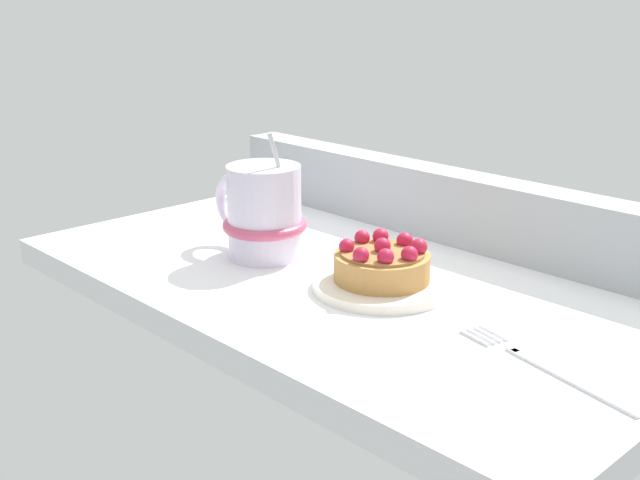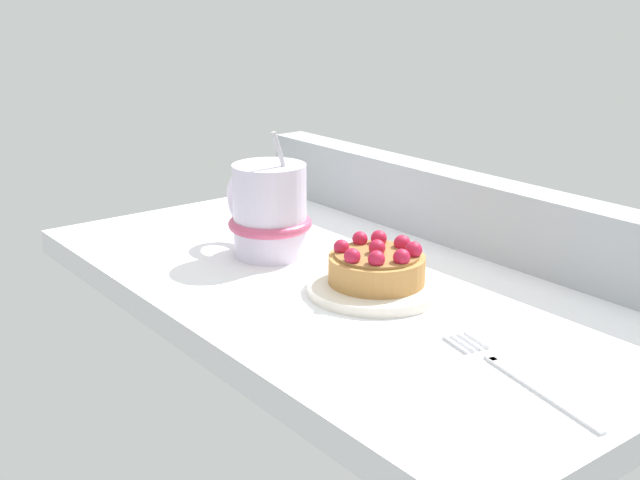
{
  "view_description": "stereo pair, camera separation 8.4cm",
  "coord_description": "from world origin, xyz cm",
  "px_view_note": "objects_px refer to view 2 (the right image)",
  "views": [
    {
      "loc": [
        54.99,
        -57.11,
        29.15
      ],
      "look_at": [
        -2.85,
        -1.64,
        3.56
      ],
      "focal_mm": 44.93,
      "sensor_mm": 36.0,
      "label": 1
    },
    {
      "loc": [
        60.48,
        -50.75,
        29.15
      ],
      "look_at": [
        -2.85,
        -1.64,
        3.56
      ],
      "focal_mm": 44.93,
      "sensor_mm": 36.0,
      "label": 2
    }
  ],
  "objects_px": {
    "coffee_mug": "(268,211)",
    "dessert_fork": "(518,375)",
    "dessert_plate": "(376,287)",
    "raspberry_tart": "(377,265)"
  },
  "relations": [
    {
      "from": "coffee_mug",
      "to": "dessert_fork",
      "type": "height_order",
      "value": "coffee_mug"
    },
    {
      "from": "coffee_mug",
      "to": "dessert_fork",
      "type": "bearing_deg",
      "value": -2.79
    },
    {
      "from": "dessert_plate",
      "to": "raspberry_tart",
      "type": "relative_size",
      "value": 1.44
    },
    {
      "from": "coffee_mug",
      "to": "dessert_fork",
      "type": "xyz_separation_m",
      "value": [
        0.37,
        -0.02,
        -0.05
      ]
    },
    {
      "from": "dessert_plate",
      "to": "raspberry_tart",
      "type": "distance_m",
      "value": 0.02
    },
    {
      "from": "raspberry_tart",
      "to": "dessert_fork",
      "type": "height_order",
      "value": "raspberry_tart"
    },
    {
      "from": "dessert_fork",
      "to": "dessert_plate",
      "type": "bearing_deg",
      "value": 170.12
    },
    {
      "from": "raspberry_tart",
      "to": "dessert_fork",
      "type": "bearing_deg",
      "value": -9.94
    },
    {
      "from": "dessert_fork",
      "to": "coffee_mug",
      "type": "bearing_deg",
      "value": 177.21
    },
    {
      "from": "raspberry_tart",
      "to": "coffee_mug",
      "type": "bearing_deg",
      "value": -173.71
    }
  ]
}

